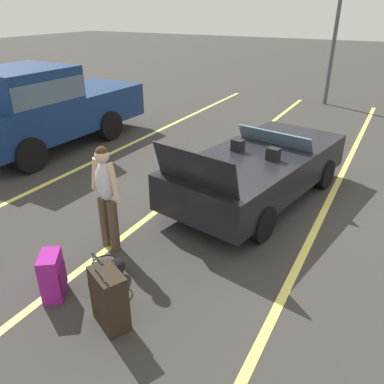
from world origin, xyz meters
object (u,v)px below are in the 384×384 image
Objects in this scene: convertible_car at (264,167)px; suitcase_medium_bright at (52,276)px; suitcase_large_black at (110,299)px; duffel_bag at (107,274)px; parking_lamp_post at (338,18)px; parked_pickup_truck_near at (43,106)px; traveler_person at (106,193)px.

convertible_car is 4.34m from suitcase_medium_bright.
suitcase_medium_bright is at bearing 172.18° from convertible_car.
convertible_car is at bearing 19.92° from suitcase_large_black.
convertible_car reaches higher than suitcase_large_black.
parking_lamp_post is at bearing -2.05° from duffel_bag.
parking_lamp_post is at bearing 13.78° from convertible_car.
parked_pickup_truck_near reaches higher than convertible_car.
suitcase_large_black is 0.19× the size of parked_pickup_truck_near.
parking_lamp_post is at bearing 50.19° from suitcase_medium_bright.
traveler_person is (0.71, 0.52, 0.77)m from duffel_bag.
parked_pickup_truck_near reaches higher than duffel_bag.
parking_lamp_post is (12.19, -0.44, 2.84)m from duffel_bag.
convertible_car reaches higher than duffel_bag.
parked_pickup_truck_near is at bearing 54.18° from duffel_bag.
convertible_car is 3.25m from traveler_person.
duffel_bag is 12.53m from parking_lamp_post.
parked_pickup_truck_near reaches higher than traveler_person.
suitcase_medium_bright is at bearing -166.38° from traveler_person.
suitcase_large_black is 1.48× the size of duffel_bag.
convertible_car is 5.85m from parked_pickup_truck_near.
parking_lamp_post is (8.59, 0.48, 2.41)m from convertible_car.
convertible_car is at bearing 92.00° from parked_pickup_truck_near.
suitcase_large_black is at bearing -174.94° from convertible_car.
parking_lamp_post reaches higher than suitcase_large_black.
traveler_person is at bearing 164.14° from convertible_car.
suitcase_medium_bright is 13.01m from parking_lamp_post.
traveler_person is at bearing 175.25° from parking_lamp_post.
parking_lamp_post reaches higher than parked_pickup_truck_near.
convertible_car is 7.07× the size of suitcase_medium_bright.
suitcase_medium_bright is at bearing 138.68° from duffel_bag.
parked_pickup_truck_near is (4.09, 5.43, 0.74)m from suitcase_large_black.
traveler_person is at bearing 58.55° from parked_pickup_truck_near.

